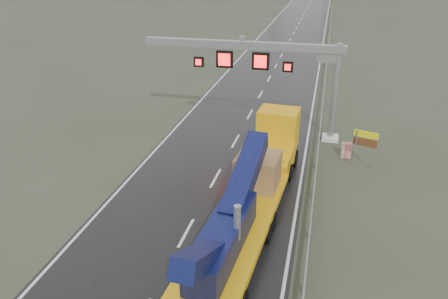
% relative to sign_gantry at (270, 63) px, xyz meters
% --- Properties ---
extents(ground, '(400.00, 400.00, 0.00)m').
position_rel_sign_gantry_xyz_m(ground, '(-2.10, -17.99, -5.61)').
color(ground, '#323928').
rests_on(ground, ground).
extents(road, '(11.00, 200.00, 0.02)m').
position_rel_sign_gantry_xyz_m(road, '(-2.10, 22.01, -5.60)').
color(road, black).
rests_on(road, ground).
extents(guardrail, '(0.20, 140.00, 1.40)m').
position_rel_sign_gantry_xyz_m(guardrail, '(4.00, 12.01, -4.91)').
color(guardrail, slate).
rests_on(guardrail, ground).
extents(sign_gantry, '(14.90, 1.20, 7.42)m').
position_rel_sign_gantry_xyz_m(sign_gantry, '(0.00, 0.00, 0.00)').
color(sign_gantry, silver).
rests_on(sign_gantry, ground).
extents(heavy_haul_truck, '(4.15, 19.46, 4.54)m').
position_rel_sign_gantry_xyz_m(heavy_haul_truck, '(0.83, -11.66, -3.86)').
color(heavy_haul_truck, '#FDA40E').
rests_on(heavy_haul_truck, ground).
extents(exit_sign_pair, '(1.48, 0.53, 2.64)m').
position_rel_sign_gantry_xyz_m(exit_sign_pair, '(6.90, -4.30, -3.77)').
color(exit_sign_pair, '#919499').
rests_on(exit_sign_pair, ground).
extents(striped_barrier, '(0.70, 0.45, 1.09)m').
position_rel_sign_gantry_xyz_m(striped_barrier, '(5.90, -2.95, -5.07)').
color(striped_barrier, red).
rests_on(striped_barrier, ground).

